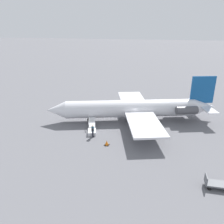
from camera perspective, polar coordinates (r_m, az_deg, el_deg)
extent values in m
plane|color=slate|center=(35.18, 4.87, -2.25)|extent=(600.00, 600.00, 0.00)
cylinder|color=silver|center=(34.43, 4.97, 0.94)|extent=(19.66, 10.61, 2.68)
cone|color=silver|center=(34.68, -14.39, 0.49)|extent=(3.76, 3.60, 2.63)
cone|color=silver|center=(38.04, 22.98, 1.26)|extent=(4.25, 3.81, 2.63)
cube|color=#145193|center=(36.96, 22.62, 5.36)|extent=(3.53, 1.71, 4.29)
cube|color=silver|center=(37.81, 22.60, 1.64)|extent=(4.50, 7.53, 0.13)
cube|color=silver|center=(29.56, 8.49, -3.07)|extent=(7.36, 9.53, 0.27)
cube|color=silver|center=(39.89, 5.23, 3.42)|extent=(7.36, 9.53, 0.27)
cylinder|color=#4C4C51|center=(34.84, 18.93, 0.45)|extent=(3.43, 2.40, 1.21)
cylinder|color=#4C4C51|center=(38.15, 16.86, 2.41)|extent=(3.43, 2.40, 1.21)
cylinder|color=black|center=(34.72, -5.95, -2.02)|extent=(0.68, 0.42, 0.66)
cylinder|color=#4C4C51|center=(34.55, -5.98, -1.35)|extent=(0.12, 0.12, 0.21)
cylinder|color=black|center=(34.32, 8.53, -2.42)|extent=(0.68, 0.42, 0.66)
cylinder|color=#4C4C51|center=(34.15, 8.57, -1.75)|extent=(0.12, 0.12, 0.21)
cylinder|color=black|center=(36.50, 7.76, -0.94)|extent=(0.68, 0.42, 0.66)
cylinder|color=#4C4C51|center=(36.34, 7.80, -0.30)|extent=(0.12, 0.12, 0.21)
cube|color=silver|center=(30.82, -5.26, -5.22)|extent=(1.73, 2.09, 0.50)
cube|color=silver|center=(32.39, -5.22, -2.71)|extent=(1.72, 2.41, 0.82)
cube|color=silver|center=(32.21, -6.05, -1.91)|extent=(0.95, 2.06, 0.77)
cube|color=#23232D|center=(29.82, -5.03, -5.78)|extent=(0.30, 0.34, 0.85)
cylinder|color=#265972|center=(29.49, -5.08, -4.47)|extent=(0.36, 0.36, 0.65)
sphere|color=beige|center=(29.31, -5.10, -3.69)|extent=(0.24, 0.24, 0.24)
cube|color=black|center=(29.24, -5.09, -4.64)|extent=(0.33, 0.28, 0.44)
cube|color=#595B60|center=(23.18, 25.85, -16.58)|extent=(2.33, 1.40, 0.16)
cube|color=#595B60|center=(22.68, 23.37, -15.69)|extent=(0.23, 1.10, 0.70)
cylinder|color=black|center=(22.80, 24.03, -17.75)|extent=(0.37, 0.17, 0.36)
cylinder|color=black|center=(23.48, 23.62, -16.44)|extent=(0.37, 0.17, 0.36)
cube|color=black|center=(27.93, -1.38, -8.60)|extent=(0.60, 0.60, 0.03)
cone|color=orange|center=(27.78, -1.38, -8.04)|extent=(0.46, 0.46, 0.66)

